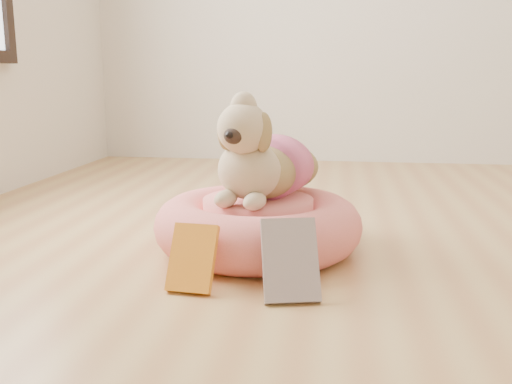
# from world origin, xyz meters

# --- Properties ---
(floor) EXTENTS (4.50, 4.50, 0.00)m
(floor) POSITION_xyz_m (0.00, 0.00, 0.00)
(floor) COLOR tan
(floor) RESTS_ON ground
(pet_bed) EXTENTS (0.70, 0.70, 0.18)m
(pet_bed) POSITION_xyz_m (-0.60, 0.16, 0.09)
(pet_bed) COLOR #D56C53
(pet_bed) RESTS_ON floor
(dog) EXTENTS (0.46, 0.57, 0.36)m
(dog) POSITION_xyz_m (-0.59, 0.16, 0.36)
(dog) COLOR brown
(dog) RESTS_ON pet_bed
(book_yellow) EXTENTS (0.14, 0.13, 0.18)m
(book_yellow) POSITION_xyz_m (-0.73, -0.22, 0.09)
(book_yellow) COLOR yellow
(book_yellow) RESTS_ON floor
(book_white) EXTENTS (0.18, 0.17, 0.20)m
(book_white) POSITION_xyz_m (-0.46, -0.24, 0.10)
(book_white) COLOR white
(book_white) RESTS_ON floor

